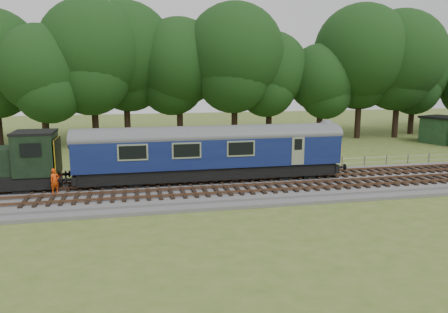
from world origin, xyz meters
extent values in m
plane|color=#4A5B21|center=(0.00, 0.00, 0.00)|extent=(120.00, 120.00, 0.00)
cube|color=#4C4C4F|center=(0.00, 0.00, 0.17)|extent=(70.00, 7.00, 0.35)
cube|color=brown|center=(0.00, 0.68, 0.49)|extent=(66.50, 0.07, 0.14)
cube|color=brown|center=(0.00, 2.12, 0.49)|extent=(66.50, 0.07, 0.14)
cube|color=brown|center=(0.00, -2.32, 0.49)|extent=(66.50, 0.07, 0.14)
cube|color=brown|center=(0.00, -0.88, 0.49)|extent=(66.50, 0.07, 0.14)
cube|color=black|center=(-5.45, 1.40, 1.06)|extent=(17.46, 2.52, 0.85)
cube|color=#0E174D|center=(-5.45, 1.40, 2.48)|extent=(18.00, 2.80, 2.05)
cube|color=yellow|center=(3.57, 1.40, 2.11)|extent=(0.06, 2.74, 1.30)
cube|color=black|center=(0.55, 1.40, 0.86)|extent=(2.60, 2.00, 0.55)
cube|color=black|center=(-11.45, 1.40, 0.86)|extent=(2.60, 2.00, 0.55)
cube|color=black|center=(-16.65, 1.40, 2.66)|extent=(2.40, 2.55, 2.60)
cube|color=#A00F0C|center=(-15.47, 1.40, 1.06)|extent=(0.25, 2.60, 0.55)
cube|color=yellow|center=(-15.33, 1.40, 2.46)|extent=(0.06, 2.55, 2.30)
imported|color=#E5430C|center=(-15.41, 0.11, 1.13)|extent=(0.68, 0.64, 1.57)
cube|color=#19381A|center=(23.29, 14.94, 1.39)|extent=(4.23, 4.23, 2.78)
cube|color=black|center=(23.29, 14.94, 2.89)|extent=(4.65, 4.65, 0.22)
camera|label=1|loc=(-10.59, -27.56, 7.55)|focal=35.00mm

